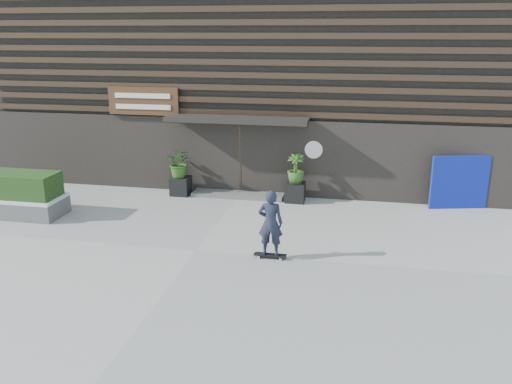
% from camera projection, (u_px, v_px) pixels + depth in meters
% --- Properties ---
extents(ground, '(80.00, 80.00, 0.00)m').
position_uv_depth(ground, '(196.00, 251.00, 13.02)').
color(ground, '#9D9B95').
rests_on(ground, ground).
extents(entrance_step, '(3.00, 0.80, 0.12)m').
position_uv_depth(entrance_step, '(238.00, 194.00, 17.32)').
color(entrance_step, '#51514E').
rests_on(entrance_step, ground).
extents(planter_pot_left, '(0.60, 0.60, 0.60)m').
position_uv_depth(planter_pot_left, '(181.00, 186.00, 17.41)').
color(planter_pot_left, black).
rests_on(planter_pot_left, ground).
extents(bamboo_left, '(0.86, 0.75, 0.96)m').
position_uv_depth(bamboo_left, '(180.00, 163.00, 17.18)').
color(bamboo_left, '#2D591E').
rests_on(bamboo_left, planter_pot_left).
extents(planter_pot_right, '(0.60, 0.60, 0.60)m').
position_uv_depth(planter_pot_right, '(295.00, 192.00, 16.70)').
color(planter_pot_right, black).
rests_on(planter_pot_right, ground).
extents(bamboo_right, '(0.54, 0.54, 0.96)m').
position_uv_depth(bamboo_right, '(296.00, 168.00, 16.48)').
color(bamboo_right, '#2D591E').
rests_on(bamboo_right, planter_pot_right).
extents(raised_bed, '(3.50, 1.20, 0.50)m').
position_uv_depth(raised_bed, '(6.00, 206.00, 15.60)').
color(raised_bed, '#4E4D4B').
rests_on(raised_bed, ground).
extents(snow_layer, '(3.50, 1.20, 0.08)m').
position_uv_depth(snow_layer, '(5.00, 196.00, 15.51)').
color(snow_layer, silver).
rests_on(snow_layer, raised_bed).
extents(hedge, '(3.30, 1.00, 0.70)m').
position_uv_depth(hedge, '(3.00, 183.00, 15.40)').
color(hedge, '#1B3613').
rests_on(hedge, snow_layer).
extents(blue_tarp, '(1.72, 0.54, 1.64)m').
position_uv_depth(blue_tarp, '(459.00, 182.00, 15.92)').
color(blue_tarp, '#0C199C').
rests_on(blue_tarp, ground).
extents(building, '(18.00, 11.00, 8.00)m').
position_uv_depth(building, '(267.00, 62.00, 21.20)').
color(building, black).
rests_on(building, ground).
extents(skateboarder, '(0.78, 0.40, 1.70)m').
position_uv_depth(skateboarder, '(270.00, 223.00, 12.34)').
color(skateboarder, black).
rests_on(skateboarder, ground).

